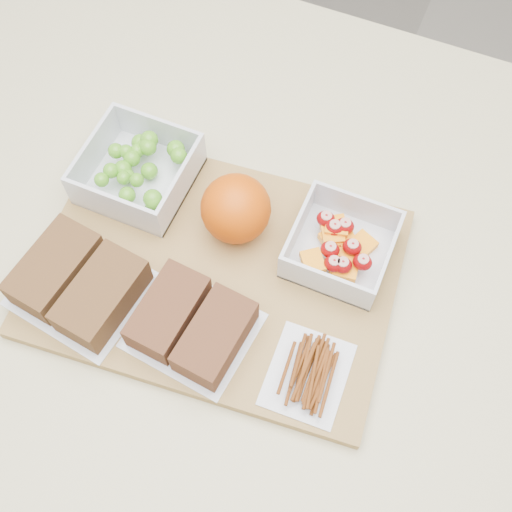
% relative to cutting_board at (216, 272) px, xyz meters
% --- Properties ---
extents(ground, '(4.00, 4.00, 0.00)m').
position_rel_cutting_board_xyz_m(ground, '(0.02, 0.03, -0.91)').
color(ground, gray).
rests_on(ground, ground).
extents(counter, '(1.20, 0.90, 0.90)m').
position_rel_cutting_board_xyz_m(counter, '(0.02, 0.03, -0.46)').
color(counter, beige).
rests_on(counter, ground).
extents(cutting_board, '(0.45, 0.34, 0.02)m').
position_rel_cutting_board_xyz_m(cutting_board, '(0.00, 0.00, 0.00)').
color(cutting_board, '#A37D43').
rests_on(cutting_board, counter).
extents(grape_container, '(0.13, 0.13, 0.05)m').
position_rel_cutting_board_xyz_m(grape_container, '(-0.14, 0.08, 0.03)').
color(grape_container, silver).
rests_on(grape_container, cutting_board).
extents(fruit_container, '(0.11, 0.11, 0.05)m').
position_rel_cutting_board_xyz_m(fruit_container, '(0.13, 0.08, 0.03)').
color(fruit_container, silver).
rests_on(fruit_container, cutting_board).
extents(orange, '(0.08, 0.08, 0.08)m').
position_rel_cutting_board_xyz_m(orange, '(-0.00, 0.06, 0.05)').
color(orange, '#DD4F05').
rests_on(orange, cutting_board).
extents(sandwich_bag_left, '(0.16, 0.15, 0.04)m').
position_rel_cutting_board_xyz_m(sandwich_bag_left, '(-0.13, -0.09, 0.03)').
color(sandwich_bag_left, silver).
rests_on(sandwich_bag_left, cutting_board).
extents(sandwich_bag_center, '(0.14, 0.13, 0.04)m').
position_rel_cutting_board_xyz_m(sandwich_bag_center, '(0.01, -0.08, 0.03)').
color(sandwich_bag_center, silver).
rests_on(sandwich_bag_center, cutting_board).
extents(pretzel_bag, '(0.09, 0.11, 0.02)m').
position_rel_cutting_board_xyz_m(pretzel_bag, '(0.15, -0.08, 0.02)').
color(pretzel_bag, silver).
rests_on(pretzel_bag, cutting_board).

